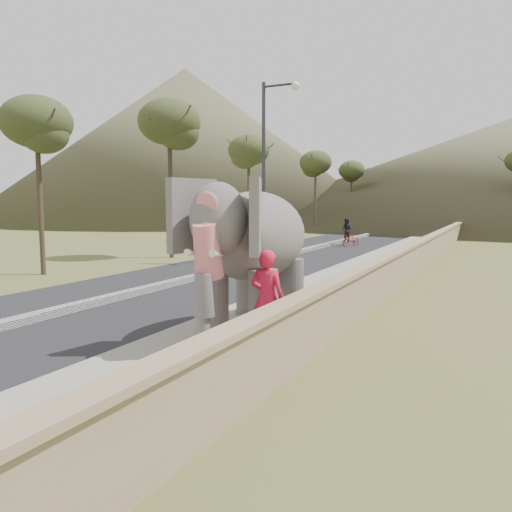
# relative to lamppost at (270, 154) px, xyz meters

# --- Properties ---
(ground) EXTENTS (160.00, 160.00, 0.00)m
(ground) POSITION_rel_lamppost_xyz_m (4.69, -12.78, -4.87)
(ground) COLOR olive
(ground) RESTS_ON ground
(road) EXTENTS (7.00, 120.00, 0.03)m
(road) POSITION_rel_lamppost_xyz_m (-0.31, -2.78, -4.86)
(road) COLOR black
(road) RESTS_ON ground
(median) EXTENTS (0.35, 120.00, 0.22)m
(median) POSITION_rel_lamppost_xyz_m (-0.31, -2.78, -4.76)
(median) COLOR black
(median) RESTS_ON ground
(walkway) EXTENTS (3.00, 120.00, 0.15)m
(walkway) POSITION_rel_lamppost_xyz_m (4.69, -2.78, -4.80)
(walkway) COLOR #9E9687
(walkway) RESTS_ON ground
(parapet) EXTENTS (0.30, 120.00, 1.10)m
(parapet) POSITION_rel_lamppost_xyz_m (6.34, -2.78, -4.32)
(parapet) COLOR tan
(parapet) RESTS_ON ground
(lamppost) EXTENTS (1.76, 0.36, 8.00)m
(lamppost) POSITION_rel_lamppost_xyz_m (0.00, 0.00, 0.00)
(lamppost) COLOR #313236
(lamppost) RESTS_ON ground
(signboard) EXTENTS (0.60, 0.08, 2.40)m
(signboard) POSITION_rel_lamppost_xyz_m (0.19, -0.68, -3.23)
(signboard) COLOR #2D2D33
(signboard) RESTS_ON ground
(hill_left) EXTENTS (60.00, 60.00, 22.00)m
(hill_left) POSITION_rel_lamppost_xyz_m (-33.31, 42.22, 6.13)
(hill_left) COLOR brown
(hill_left) RESTS_ON ground
(hill_far) EXTENTS (80.00, 80.00, 14.00)m
(hill_far) POSITION_rel_lamppost_xyz_m (9.69, 57.22, 2.13)
(hill_far) COLOR brown
(hill_far) RESTS_ON ground
(elephant_and_man) EXTENTS (2.53, 4.39, 3.04)m
(elephant_and_man) POSITION_rel_lamppost_xyz_m (4.71, -10.87, -3.21)
(elephant_and_man) COLOR slate
(elephant_and_man) RESTS_ON ground
(motorcyclist) EXTENTS (1.27, 1.63, 1.75)m
(motorcyclist) POSITION_rel_lamppost_xyz_m (0.81, 10.00, -4.18)
(motorcyclist) COLOR maroon
(motorcyclist) RESTS_ON ground
(trees) EXTENTS (47.62, 42.06, 7.97)m
(trees) POSITION_rel_lamppost_xyz_m (7.31, 15.67, -1.26)
(trees) COLOR #473828
(trees) RESTS_ON ground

